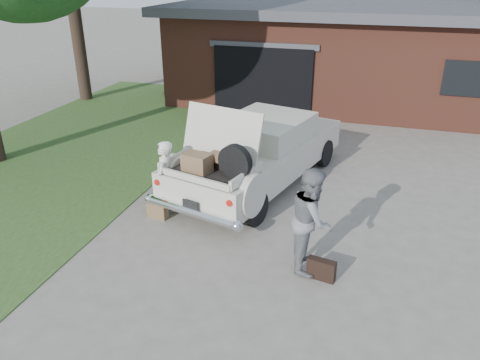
# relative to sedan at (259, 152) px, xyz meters

# --- Properties ---
(ground) EXTENTS (90.00, 90.00, 0.00)m
(ground) POSITION_rel_sedan_xyz_m (0.27, -2.88, -0.75)
(ground) COLOR gray
(ground) RESTS_ON ground
(grass_strip) EXTENTS (6.00, 16.00, 0.02)m
(grass_strip) POSITION_rel_sedan_xyz_m (-5.23, 0.12, -0.74)
(grass_strip) COLOR #2D4C1E
(grass_strip) RESTS_ON ground
(house) EXTENTS (12.80, 7.80, 3.30)m
(house) POSITION_rel_sedan_xyz_m (1.25, 8.59, 0.92)
(house) COLOR brown
(house) RESTS_ON ground
(sedan) EXTENTS (3.18, 5.43, 2.08)m
(sedan) POSITION_rel_sedan_xyz_m (0.00, 0.00, 0.00)
(sedan) COLOR beige
(sedan) RESTS_ON ground
(woman_left) EXTENTS (0.45, 0.61, 1.53)m
(woman_left) POSITION_rel_sedan_xyz_m (-1.34, -1.97, 0.01)
(woman_left) COLOR white
(woman_left) RESTS_ON ground
(woman_right) EXTENTS (0.76, 0.92, 1.73)m
(woman_right) POSITION_rel_sedan_xyz_m (1.63, -2.89, 0.12)
(woman_right) COLOR slate
(woman_right) RESTS_ON ground
(suitcase_left) EXTENTS (0.42, 0.19, 0.31)m
(suitcase_left) POSITION_rel_sedan_xyz_m (-1.45, -2.17, -0.59)
(suitcase_left) COLOR brown
(suitcase_left) RESTS_ON ground
(suitcase_right) EXTENTS (0.47, 0.22, 0.35)m
(suitcase_right) POSITION_rel_sedan_xyz_m (1.88, -3.19, -0.58)
(suitcase_right) COLOR black
(suitcase_right) RESTS_ON ground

